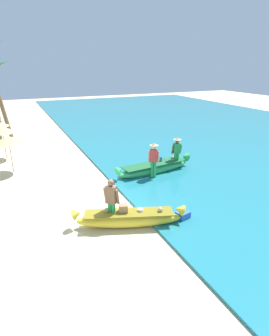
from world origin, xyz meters
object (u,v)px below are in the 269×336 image
object	(u,v)px
boat_green_midground	(154,168)
person_vendor_assistant	(177,151)
person_vendor_hatted	(154,158)
cooler_box	(183,216)
boat_yellow_foreground	(129,218)
person_tourist_customer	(111,200)

from	to	relation	value
boat_green_midground	person_vendor_assistant	world-z (taller)	person_vendor_assistant
person_vendor_hatted	person_vendor_assistant	world-z (taller)	person_vendor_hatted
person_vendor_hatted	cooler_box	size ratio (longest dim) A/B	4.01
boat_yellow_foreground	person_vendor_assistant	size ratio (longest dim) A/B	2.16
boat_green_midground	cooler_box	size ratio (longest dim) A/B	9.84
boat_green_midground	person_tourist_customer	bearing A→B (deg)	-134.01
person_tourist_customer	person_vendor_assistant	size ratio (longest dim) A/B	0.98
person_vendor_hatted	cooler_box	world-z (taller)	person_vendor_hatted
person_vendor_hatted	person_vendor_assistant	size ratio (longest dim) A/B	1.04
boat_yellow_foreground	person_tourist_customer	distance (m)	0.90
person_vendor_assistant	boat_yellow_foreground	bearing A→B (deg)	-137.23
boat_yellow_foreground	cooler_box	bearing A→B (deg)	-12.64
person_tourist_customer	cooler_box	xyz separation A→B (m)	(2.46, -0.74, -0.81)
person_vendor_hatted	boat_green_midground	bearing A→B (deg)	58.99
cooler_box	person_vendor_assistant	bearing A→B (deg)	47.88
person_vendor_assistant	boat_green_midground	bearing A→B (deg)	-177.20
boat_green_midground	person_tourist_customer	size ratio (longest dim) A/B	2.60
boat_yellow_foreground	person_tourist_customer	world-z (taller)	person_tourist_customer
boat_yellow_foreground	boat_green_midground	xyz separation A→B (m)	(3.15, 4.10, 0.00)
person_vendor_assistant	person_vendor_hatted	bearing A→B (deg)	-158.27
person_vendor_hatted	person_tourist_customer	xyz separation A→B (m)	(-3.30, -3.18, -0.08)
cooler_box	boat_green_midground	bearing A→B (deg)	62.04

